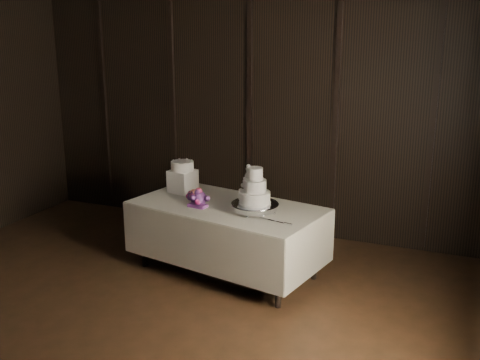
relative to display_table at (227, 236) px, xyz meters
name	(u,v)px	position (x,y,z in m)	size (l,w,h in m)	color
room	(68,182)	(-0.32, -2.05, 1.08)	(6.08, 7.08, 3.08)	black
display_table	(227,236)	(0.00, 0.00, 0.00)	(2.15, 1.40, 0.76)	beige
cake_stand	(255,208)	(0.35, -0.10, 0.39)	(0.48, 0.48, 0.09)	silver
wedding_cake	(252,190)	(0.32, -0.11, 0.58)	(0.36, 0.31, 0.37)	white
bouquet	(199,197)	(-0.30, -0.05, 0.41)	(0.31, 0.41, 0.20)	#D94C5B
box_pedestal	(183,181)	(-0.66, 0.27, 0.47)	(0.26, 0.26, 0.25)	white
small_cake	(182,166)	(-0.66, 0.27, 0.64)	(0.25, 0.25, 0.10)	white
cake_knife	(272,220)	(0.60, -0.28, 0.35)	(0.37, 0.02, 0.01)	silver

